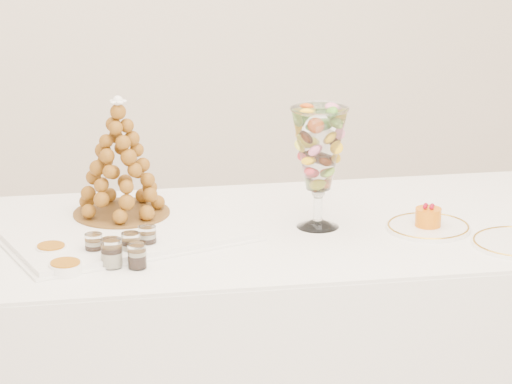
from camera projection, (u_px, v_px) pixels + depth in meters
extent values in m
cube|color=white|center=(246.00, 363.00, 3.57)|extent=(2.21, 0.98, 0.81)
cube|color=white|center=(245.00, 232.00, 3.45)|extent=(2.20, 0.97, 0.01)
cube|color=white|center=(121.00, 229.00, 3.42)|extent=(0.75, 0.64, 0.02)
cylinder|color=white|center=(318.00, 223.00, 3.47)|extent=(0.12, 0.12, 0.02)
cylinder|color=white|center=(318.00, 206.00, 3.46)|extent=(0.03, 0.03, 0.08)
sphere|color=white|center=(318.00, 192.00, 3.45)|extent=(0.04, 0.04, 0.04)
cylinder|color=white|center=(428.00, 227.00, 3.45)|extent=(0.24, 0.24, 0.01)
cylinder|color=white|center=(94.00, 245.00, 3.23)|extent=(0.05, 0.05, 0.06)
cylinder|color=white|center=(131.00, 245.00, 3.23)|extent=(0.06, 0.06, 0.07)
cylinder|color=white|center=(147.00, 238.00, 3.28)|extent=(0.06, 0.06, 0.07)
cylinder|color=white|center=(112.00, 253.00, 3.16)|extent=(0.07, 0.07, 0.08)
cylinder|color=white|center=(137.00, 256.00, 3.15)|extent=(0.06, 0.06, 0.07)
cylinder|color=white|center=(51.00, 251.00, 3.25)|extent=(0.08, 0.08, 0.03)
cylinder|color=white|center=(66.00, 268.00, 3.12)|extent=(0.09, 0.09, 0.03)
cylinder|color=brown|center=(122.00, 213.00, 3.52)|extent=(0.28, 0.28, 0.01)
cone|color=brown|center=(120.00, 156.00, 3.47)|extent=(0.23, 0.23, 0.34)
sphere|color=white|center=(118.00, 102.00, 3.42)|extent=(0.03, 0.03, 0.03)
cylinder|color=orange|center=(428.00, 217.00, 3.44)|extent=(0.07, 0.07, 0.05)
sphere|color=maroon|center=(432.00, 205.00, 3.44)|extent=(0.01, 0.01, 0.01)
sphere|color=maroon|center=(426.00, 205.00, 3.44)|extent=(0.01, 0.01, 0.01)
sphere|color=maroon|center=(425.00, 207.00, 3.43)|extent=(0.01, 0.01, 0.01)
sphere|color=maroon|center=(431.00, 207.00, 3.42)|extent=(0.01, 0.01, 0.01)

